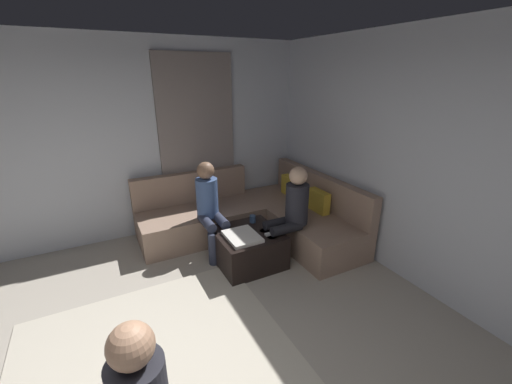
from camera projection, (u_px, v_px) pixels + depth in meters
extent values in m
cube|color=silver|center=(460.00, 173.00, 2.99)|extent=(6.00, 0.12, 2.70)
cube|color=silver|center=(99.00, 145.00, 4.16)|extent=(0.12, 6.00, 2.70)
cube|color=gray|center=(198.00, 144.00, 4.67)|extent=(0.06, 1.10, 2.50)
cube|color=#9E7F6B|center=(299.00, 221.00, 4.63)|extent=(2.10, 0.85, 0.42)
cube|color=#9E7F6B|center=(320.00, 189.00, 4.64)|extent=(2.10, 0.14, 0.45)
cube|color=#9E7F6B|center=(200.00, 223.00, 4.60)|extent=(0.85, 1.70, 0.42)
cube|color=#9E7F6B|center=(191.00, 187.00, 4.74)|extent=(0.14, 1.70, 0.45)
cube|color=gold|center=(290.00, 188.00, 5.01)|extent=(0.36, 0.12, 0.36)
cube|color=gold|center=(318.00, 203.00, 4.43)|extent=(0.36, 0.12, 0.36)
cube|color=black|center=(248.00, 247.00, 3.95)|extent=(0.76, 0.76, 0.42)
cube|color=white|center=(242.00, 236.00, 3.73)|extent=(0.44, 0.36, 0.04)
cylinder|color=#334C72|center=(253.00, 219.00, 4.12)|extent=(0.08, 0.08, 0.10)
cube|color=white|center=(271.00, 234.00, 3.81)|extent=(0.05, 0.15, 0.02)
cylinder|color=black|center=(272.00, 252.00, 3.84)|extent=(0.12, 0.12, 0.42)
cylinder|color=black|center=(264.00, 246.00, 3.99)|extent=(0.12, 0.12, 0.42)
cylinder|color=black|center=(286.00, 229.00, 3.83)|extent=(0.12, 0.40, 0.12)
cylinder|color=black|center=(279.00, 223.00, 3.98)|extent=(0.12, 0.40, 0.12)
cylinder|color=#26262D|center=(297.00, 204.00, 3.90)|extent=(0.28, 0.28, 0.50)
sphere|color=#D8AD8C|center=(298.00, 176.00, 3.78)|extent=(0.22, 0.22, 0.22)
cylinder|color=#2D3347|center=(227.00, 245.00, 4.00)|extent=(0.12, 0.12, 0.42)
cylinder|color=#2D3347|center=(213.00, 249.00, 3.92)|extent=(0.12, 0.12, 0.42)
cylinder|color=#2D3347|center=(220.00, 220.00, 4.07)|extent=(0.40, 0.12, 0.12)
cylinder|color=#2D3347|center=(207.00, 222.00, 3.99)|extent=(0.40, 0.12, 0.12)
cylinder|color=#3F598C|center=(207.00, 197.00, 4.11)|extent=(0.28, 0.28, 0.50)
sphere|color=#8C664C|center=(206.00, 171.00, 3.98)|extent=(0.22, 0.22, 0.22)
sphere|color=tan|center=(131.00, 346.00, 1.45)|extent=(0.22, 0.22, 0.22)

